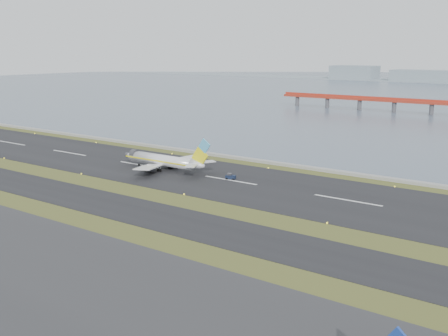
# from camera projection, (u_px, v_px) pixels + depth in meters

# --- Properties ---
(ground) EXTENTS (1000.00, 1000.00, 0.00)m
(ground) POSITION_uv_depth(u_px,v_px,m) (166.00, 201.00, 154.32)
(ground) COLOR #384819
(ground) RESTS_ON ground
(taxiway_strip) EXTENTS (1000.00, 18.00, 0.10)m
(taxiway_strip) POSITION_uv_depth(u_px,v_px,m) (135.00, 210.00, 144.91)
(taxiway_strip) COLOR black
(taxiway_strip) RESTS_ON ground
(runway_strip) EXTENTS (1000.00, 45.00, 0.10)m
(runway_strip) POSITION_uv_depth(u_px,v_px,m) (230.00, 180.00, 177.83)
(runway_strip) COLOR black
(runway_strip) RESTS_ON ground
(seawall) EXTENTS (1000.00, 2.50, 1.00)m
(seawall) POSITION_uv_depth(u_px,v_px,m) (280.00, 164.00, 201.24)
(seawall) COLOR gray
(seawall) RESTS_ON ground
(airliner) EXTENTS (38.52, 32.89, 12.80)m
(airliner) POSITION_uv_depth(u_px,v_px,m) (165.00, 161.00, 191.50)
(airliner) COLOR white
(airliner) RESTS_ON ground
(pushback_tug) EXTENTS (3.47, 2.60, 1.98)m
(pushback_tug) POSITION_uv_depth(u_px,v_px,m) (231.00, 177.00, 178.99)
(pushback_tug) COLOR #121B32
(pushback_tug) RESTS_ON ground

